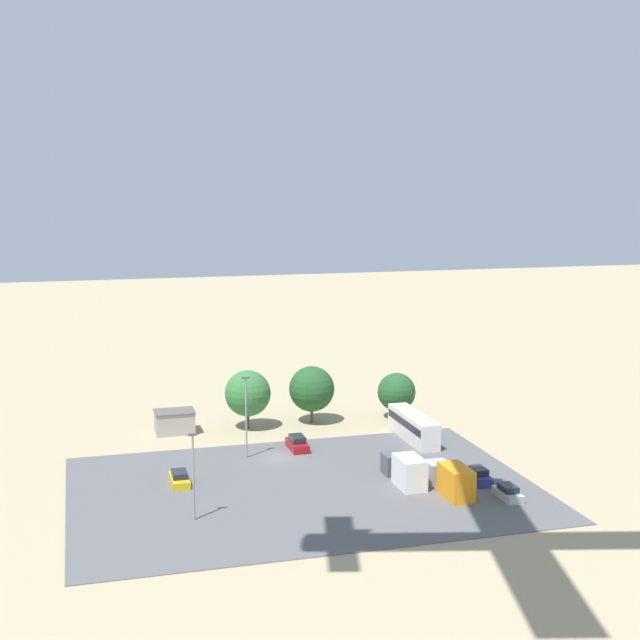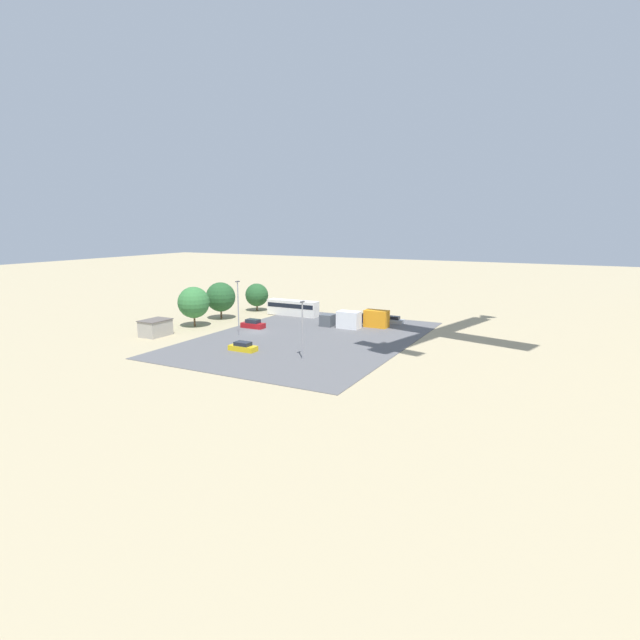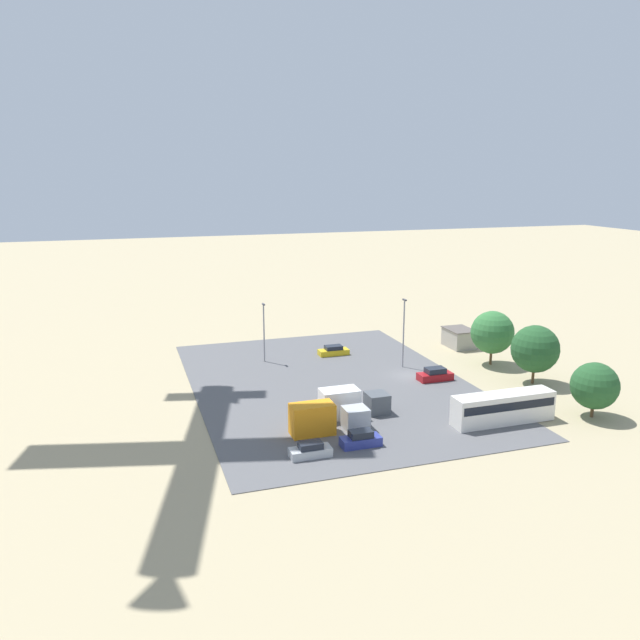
# 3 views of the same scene
# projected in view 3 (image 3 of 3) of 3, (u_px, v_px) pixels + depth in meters

# --- Properties ---
(ground_plane) EXTENTS (400.00, 400.00, 0.00)m
(ground_plane) POSITION_uv_depth(u_px,v_px,m) (408.00, 376.00, 82.81)
(ground_plane) COLOR tan
(parking_lot_surface) EXTENTS (48.02, 34.14, 0.08)m
(parking_lot_surface) POSITION_uv_depth(u_px,v_px,m) (331.00, 384.00, 79.52)
(parking_lot_surface) COLOR #565659
(parking_lot_surface) RESTS_ON ground
(shed_building) EXTENTS (5.11, 3.80, 2.90)m
(shed_building) POSITION_uv_depth(u_px,v_px,m) (459.00, 338.00, 96.48)
(shed_building) COLOR #9E998E
(shed_building) RESTS_ON ground
(bus) EXTENTS (2.53, 11.52, 3.26)m
(bus) POSITION_uv_depth(u_px,v_px,m) (503.00, 407.00, 66.88)
(bus) COLOR silver
(bus) RESTS_ON ground
(parked_car_0) EXTENTS (1.71, 4.01, 1.61)m
(parked_car_0) POSITION_uv_depth(u_px,v_px,m) (361.00, 439.00, 61.28)
(parked_car_0) COLOR navy
(parked_car_0) RESTS_ON ground
(parked_car_1) EXTENTS (1.85, 4.46, 1.41)m
(parked_car_1) POSITION_uv_depth(u_px,v_px,m) (333.00, 351.00, 92.22)
(parked_car_1) COLOR gold
(parked_car_1) RESTS_ON ground
(parked_car_2) EXTENTS (1.94, 4.51, 1.66)m
(parked_car_2) POSITION_uv_depth(u_px,v_px,m) (435.00, 375.00, 80.88)
(parked_car_2) COLOR maroon
(parked_car_2) RESTS_ON ground
(parked_car_3) EXTENTS (1.70, 4.01, 1.44)m
(parked_car_3) POSITION_uv_depth(u_px,v_px,m) (310.00, 450.00, 59.03)
(parked_car_3) COLOR #ADB2B7
(parked_car_3) RESTS_ON ground
(parked_truck_0) EXTENTS (2.38, 8.28, 3.24)m
(parked_truck_0) POSITION_uv_depth(u_px,v_px,m) (325.00, 419.00, 64.33)
(parked_truck_0) COLOR #ADB2B7
(parked_truck_0) RESTS_ON ground
(parked_truck_1) EXTENTS (2.51, 7.77, 3.22)m
(parked_truck_1) POSITION_uv_depth(u_px,v_px,m) (350.00, 403.00, 68.73)
(parked_truck_1) COLOR #4C5156
(parked_truck_1) RESTS_ON ground
(tree_near_shed) EXTENTS (5.98, 5.98, 7.67)m
(tree_near_shed) POSITION_uv_depth(u_px,v_px,m) (492.00, 332.00, 86.84)
(tree_near_shed) COLOR brown
(tree_near_shed) RESTS_ON ground
(tree_apron_mid) EXTENTS (5.17, 5.17, 6.22)m
(tree_apron_mid) POSITION_uv_depth(u_px,v_px,m) (595.00, 386.00, 68.10)
(tree_apron_mid) COLOR brown
(tree_apron_mid) RESTS_ON ground
(tree_apron_far) EXTENTS (6.05, 6.05, 7.62)m
(tree_apron_far) POSITION_uv_depth(u_px,v_px,m) (535.00, 349.00, 78.94)
(tree_apron_far) COLOR brown
(tree_apron_far) RESTS_ON ground
(light_pole_lot_centre) EXTENTS (0.90, 0.28, 9.60)m
(light_pole_lot_centre) POSITION_uv_depth(u_px,v_px,m) (404.00, 330.00, 85.35)
(light_pole_lot_centre) COLOR gray
(light_pole_lot_centre) RESTS_ON ground
(light_pole_lot_edge) EXTENTS (0.90, 0.28, 8.46)m
(light_pole_lot_edge) POSITION_uv_depth(u_px,v_px,m) (264.00, 330.00, 87.97)
(light_pole_lot_edge) COLOR gray
(light_pole_lot_edge) RESTS_ON ground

